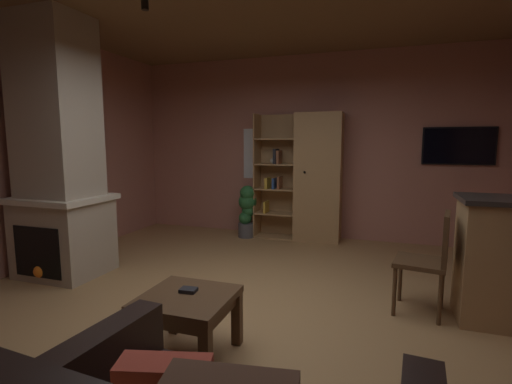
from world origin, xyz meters
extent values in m
cube|color=#A37A4C|center=(0.00, 0.00, -0.01)|extent=(5.74, 6.08, 0.02)
cube|color=#AD7060|center=(0.00, 3.07, 1.43)|extent=(5.86, 0.06, 2.87)
cube|color=white|center=(-0.83, 3.04, 1.33)|extent=(0.56, 0.01, 0.82)
cube|color=tan|center=(-2.32, 0.37, 0.43)|extent=(0.88, 0.74, 0.85)
cube|color=tan|center=(-2.32, 0.37, 1.86)|extent=(0.75, 0.63, 2.02)
cube|color=beige|center=(-2.32, 0.37, 0.88)|extent=(0.96, 0.82, 0.06)
cube|color=black|center=(-2.32, 0.03, 0.36)|extent=(0.62, 0.08, 0.55)
sphere|color=orange|center=(-2.32, 0.02, 0.14)|extent=(0.14, 0.14, 0.14)
cube|color=#A87F51|center=(0.20, 2.79, 0.98)|extent=(0.70, 0.38, 1.95)
cube|color=#A87F51|center=(-0.48, 2.97, 0.98)|extent=(0.64, 0.02, 1.95)
cube|color=#A87F51|center=(-0.79, 2.79, 0.98)|extent=(0.02, 0.38, 1.95)
sphere|color=black|center=(0.02, 2.59, 1.07)|extent=(0.04, 0.04, 0.04)
cube|color=#A87F51|center=(-0.48, 2.79, 0.01)|extent=(0.64, 0.38, 0.02)
cube|color=#A87F51|center=(-0.48, 2.79, 0.39)|extent=(0.64, 0.38, 0.02)
cube|color=#A87F51|center=(-0.48, 2.79, 0.78)|extent=(0.64, 0.38, 0.02)
cube|color=#A87F51|center=(-0.48, 2.79, 1.17)|extent=(0.64, 0.38, 0.02)
cube|color=#A87F51|center=(-0.48, 2.79, 1.56)|extent=(0.64, 0.38, 0.02)
cube|color=brown|center=(-0.41, 2.73, 1.29)|extent=(0.04, 0.23, 0.21)
cube|color=black|center=(-0.46, 2.73, 1.30)|extent=(0.04, 0.23, 0.23)
cube|color=brown|center=(-0.40, 2.73, 0.89)|extent=(0.03, 0.23, 0.19)
cube|color=gold|center=(-0.59, 2.73, 0.87)|extent=(0.04, 0.23, 0.17)
cube|color=#2D4C8C|center=(-0.48, 2.73, 0.87)|extent=(0.03, 0.23, 0.16)
cube|color=gold|center=(-0.62, 2.73, 0.49)|extent=(0.03, 0.23, 0.18)
sphere|color=beige|center=(-0.52, 2.79, 1.22)|extent=(0.10, 0.10, 0.10)
cube|color=#4C331E|center=(-0.14, -0.70, 0.43)|extent=(0.62, 0.61, 0.05)
cube|color=#4C331E|center=(-0.14, -0.70, 0.36)|extent=(0.56, 0.55, 0.08)
cube|color=#4C331E|center=(-0.41, -0.97, 0.20)|extent=(0.07, 0.07, 0.40)
cube|color=#4C331E|center=(0.13, -0.97, 0.20)|extent=(0.07, 0.07, 0.40)
cube|color=#4C331E|center=(-0.41, -0.44, 0.20)|extent=(0.07, 0.07, 0.40)
cube|color=#4C331E|center=(0.13, -0.44, 0.20)|extent=(0.07, 0.07, 0.40)
cube|color=black|center=(-0.16, -0.65, 0.47)|extent=(0.12, 0.10, 0.03)
cube|color=#4C331E|center=(1.47, 0.59, 0.46)|extent=(0.49, 0.49, 0.04)
cube|color=#4C331E|center=(1.66, 0.55, 0.70)|extent=(0.11, 0.40, 0.44)
cylinder|color=#4C331E|center=(1.33, 0.79, 0.23)|extent=(0.04, 0.04, 0.46)
cylinder|color=#4C331E|center=(1.26, 0.44, 0.23)|extent=(0.04, 0.04, 0.46)
cylinder|color=#4C331E|center=(1.68, 0.73, 0.23)|extent=(0.04, 0.04, 0.46)
cylinder|color=#4C331E|center=(1.62, 0.38, 0.23)|extent=(0.04, 0.04, 0.46)
cylinder|color=#4C4C51|center=(-0.92, 2.63, 0.11)|extent=(0.26, 0.26, 0.23)
sphere|color=#235B2D|center=(-0.93, 2.62, 0.31)|extent=(0.21, 0.21, 0.21)
sphere|color=#235B2D|center=(-0.89, 2.66, 0.43)|extent=(0.21, 0.21, 0.21)
sphere|color=#235B2D|center=(-0.90, 2.66, 0.58)|extent=(0.29, 0.29, 0.29)
sphere|color=#235B2D|center=(-0.90, 2.63, 0.72)|extent=(0.24, 0.24, 0.24)
cube|color=black|center=(2.12, 3.01, 1.46)|extent=(0.94, 0.05, 0.53)
cube|color=black|center=(2.12, 2.98, 1.46)|extent=(0.90, 0.01, 0.49)
cylinder|color=black|center=(-2.01, 0.27, 2.80)|extent=(0.07, 0.07, 0.09)
cylinder|color=black|center=(-1.07, 0.28, 2.80)|extent=(0.07, 0.07, 0.09)
camera|label=1|loc=(1.12, -2.93, 1.51)|focal=26.42mm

